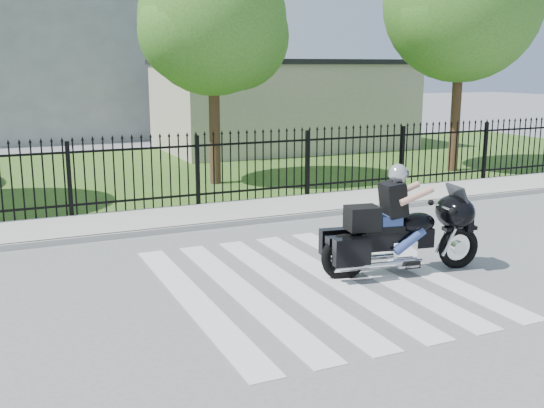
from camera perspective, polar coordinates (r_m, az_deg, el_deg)
name	(u,v)px	position (r m, az deg, el deg)	size (l,w,h in m)	color
ground	(313,282)	(10.39, 3.66, -7.00)	(120.00, 120.00, 0.00)	slate
crosswalk	(313,282)	(10.39, 3.66, -6.97)	(5.00, 5.50, 0.01)	silver
sidewalk	(212,214)	(14.80, -5.42, -0.94)	(40.00, 2.00, 0.12)	#ADAAA3
curb	(227,224)	(13.88, -4.08, -1.80)	(40.00, 0.12, 0.12)	#ADAAA3
grass_strip	(143,172)	(21.44, -11.53, 2.83)	(40.00, 12.00, 0.02)	#33571D
iron_fence	(198,172)	(15.57, -6.68, 2.85)	(26.00, 0.04, 1.80)	black
tree_mid	(213,21)	(18.73, -5.34, 15.99)	(4.20, 4.20, 6.78)	#382316
tree_right	(462,3)	(21.93, 16.69, 16.89)	(5.00, 5.00, 7.90)	#382316
building_low	(283,107)	(27.31, 0.97, 8.72)	(10.00, 6.00, 3.50)	#B8B099
building_low_roof	(283,62)	(27.26, 0.98, 12.60)	(10.20, 6.20, 0.20)	black
building_tall	(10,12)	(34.79, -22.41, 15.59)	(15.00, 10.00, 12.00)	#989BA0
motorcycle_rider	(399,228)	(10.81, 11.30, -2.14)	(2.87, 1.21, 1.91)	black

